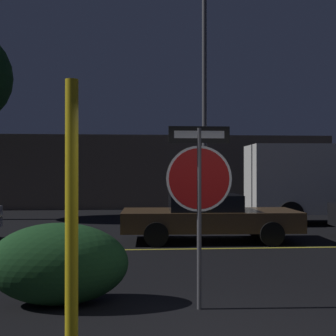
# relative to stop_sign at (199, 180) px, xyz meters

# --- Properties ---
(road_center_stripe) EXTENTS (32.43, 0.12, 0.01)m
(road_center_stripe) POSITION_rel_stop_sign_xyz_m (0.15, 4.73, -1.70)
(road_center_stripe) COLOR gold
(road_center_stripe) RESTS_ON ground_plane
(stop_sign) EXTENTS (0.88, 0.06, 2.43)m
(stop_sign) POSITION_rel_stop_sign_xyz_m (0.00, 0.00, 0.00)
(stop_sign) COLOR #4C4C51
(stop_sign) RESTS_ON ground_plane
(yellow_pole_left) EXTENTS (0.13, 0.13, 2.73)m
(yellow_pole_left) POSITION_rel_stop_sign_xyz_m (-1.47, -1.55, -0.34)
(yellow_pole_left) COLOR yellow
(yellow_pole_left) RESTS_ON ground_plane
(hedge_bush_1) EXTENTS (1.92, 1.08, 1.12)m
(hedge_bush_1) POSITION_rel_stop_sign_xyz_m (-1.90, 0.35, -1.15)
(hedge_bush_1) COLOR #1E4C23
(hedge_bush_1) RESTS_ON ground_plane
(passing_car_2) EXTENTS (4.68, 2.15, 1.22)m
(passing_car_2) POSITION_rel_stop_sign_xyz_m (1.09, 5.94, -1.07)
(passing_car_2) COLOR brown
(passing_car_2) RESTS_ON ground_plane
(delivery_truck) EXTENTS (5.67, 2.56, 2.73)m
(delivery_truck) POSITION_rel_stop_sign_xyz_m (6.07, 9.66, -0.18)
(delivery_truck) COLOR silver
(delivery_truck) RESTS_ON ground_plane
(street_lamp) EXTENTS (0.43, 0.43, 8.20)m
(street_lamp) POSITION_rel_stop_sign_xyz_m (1.55, 9.51, 3.33)
(street_lamp) COLOR #4C4C51
(street_lamp) RESTS_ON ground_plane
(building_backdrop) EXTENTS (21.49, 3.02, 3.56)m
(building_backdrop) POSITION_rel_stop_sign_xyz_m (-1.86, 17.59, 0.07)
(building_backdrop) COLOR #6B5B4C
(building_backdrop) RESTS_ON ground_plane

